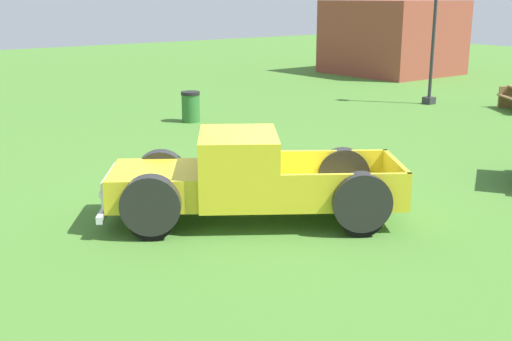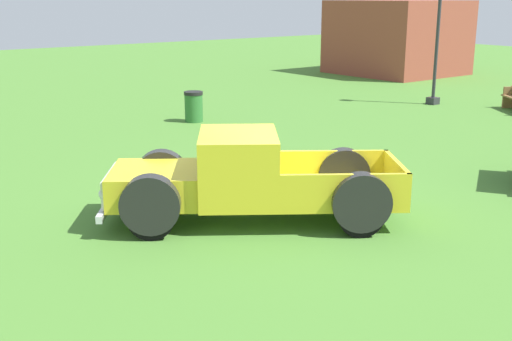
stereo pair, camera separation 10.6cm
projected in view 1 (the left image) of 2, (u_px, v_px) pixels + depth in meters
ground_plane at (267, 205)px, 12.10m from camera, size 80.00×80.00×0.00m
pickup_truck_foreground at (235, 180)px, 11.07m from camera, size 4.41×5.17×1.55m
lamp_post_near at (433, 40)px, 22.81m from camera, size 0.36×0.36×4.41m
trash_can at (191, 107)px, 19.96m from camera, size 0.59×0.59×0.95m
brick_pavilion at (392, 37)px, 32.28m from camera, size 5.52×5.30×3.61m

